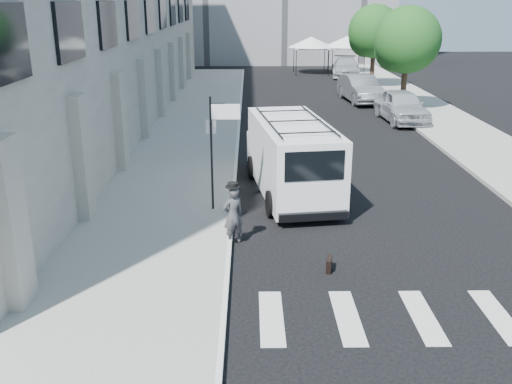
{
  "coord_description": "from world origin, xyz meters",
  "views": [
    {
      "loc": [
        -1.45,
        -13.5,
        6.38
      ],
      "look_at": [
        -1.28,
        1.4,
        1.3
      ],
      "focal_mm": 40.0,
      "sensor_mm": 36.0,
      "label": 1
    }
  ],
  "objects_px": {
    "parked_car_a": "(402,106)",
    "parked_car_b": "(360,89)",
    "suitcase": "(235,207)",
    "briefcase": "(329,264)",
    "parked_car_c": "(346,67)",
    "cargo_van": "(291,156)",
    "businessman": "(233,216)"
  },
  "relations": [
    {
      "from": "suitcase",
      "to": "parked_car_b",
      "type": "bearing_deg",
      "value": 49.06
    },
    {
      "from": "businessman",
      "to": "parked_car_c",
      "type": "distance_m",
      "value": 36.16
    },
    {
      "from": "briefcase",
      "to": "cargo_van",
      "type": "height_order",
      "value": "cargo_van"
    },
    {
      "from": "briefcase",
      "to": "cargo_van",
      "type": "distance_m",
      "value": 6.14
    },
    {
      "from": "businessman",
      "to": "parked_car_c",
      "type": "relative_size",
      "value": 0.3
    },
    {
      "from": "parked_car_a",
      "to": "parked_car_c",
      "type": "distance_m",
      "value": 18.85
    },
    {
      "from": "businessman",
      "to": "cargo_van",
      "type": "bearing_deg",
      "value": -142.1
    },
    {
      "from": "briefcase",
      "to": "suitcase",
      "type": "distance_m",
      "value": 4.52
    },
    {
      "from": "suitcase",
      "to": "parked_car_c",
      "type": "xyz_separation_m",
      "value": [
        8.7,
        32.95,
        0.54
      ]
    },
    {
      "from": "parked_car_a",
      "to": "parked_car_c",
      "type": "bearing_deg",
      "value": 86.48
    },
    {
      "from": "suitcase",
      "to": "parked_car_a",
      "type": "height_order",
      "value": "parked_car_a"
    },
    {
      "from": "businessman",
      "to": "briefcase",
      "type": "relative_size",
      "value": 3.7
    },
    {
      "from": "businessman",
      "to": "cargo_van",
      "type": "xyz_separation_m",
      "value": [
        1.86,
        4.33,
        0.47
      ]
    },
    {
      "from": "parked_car_a",
      "to": "cargo_van",
      "type": "bearing_deg",
      "value": -123.39
    },
    {
      "from": "businessman",
      "to": "suitcase",
      "type": "xyz_separation_m",
      "value": [
        -0.0,
        2.14,
        -0.55
      ]
    },
    {
      "from": "briefcase",
      "to": "cargo_van",
      "type": "relative_size",
      "value": 0.06
    },
    {
      "from": "businessman",
      "to": "briefcase",
      "type": "xyz_separation_m",
      "value": [
        2.4,
        -1.68,
        -0.64
      ]
    },
    {
      "from": "suitcase",
      "to": "cargo_van",
      "type": "bearing_deg",
      "value": 29.25
    },
    {
      "from": "suitcase",
      "to": "cargo_van",
      "type": "xyz_separation_m",
      "value": [
        1.86,
        2.19,
        1.02
      ]
    },
    {
      "from": "businessman",
      "to": "parked_car_c",
      "type": "height_order",
      "value": "businessman"
    },
    {
      "from": "briefcase",
      "to": "parked_car_c",
      "type": "relative_size",
      "value": 0.08
    },
    {
      "from": "briefcase",
      "to": "parked_car_a",
      "type": "height_order",
      "value": "parked_car_a"
    },
    {
      "from": "parked_car_b",
      "to": "suitcase",
      "type": "bearing_deg",
      "value": -116.91
    },
    {
      "from": "parked_car_a",
      "to": "parked_car_b",
      "type": "distance_m",
      "value": 6.34
    },
    {
      "from": "parked_car_c",
      "to": "cargo_van",
      "type": "bearing_deg",
      "value": -95.21
    },
    {
      "from": "briefcase",
      "to": "parked_car_a",
      "type": "xyz_separation_m",
      "value": [
        6.3,
        17.93,
        0.69
      ]
    },
    {
      "from": "parked_car_c",
      "to": "suitcase",
      "type": "bearing_deg",
      "value": -97.47
    },
    {
      "from": "cargo_van",
      "to": "parked_car_c",
      "type": "bearing_deg",
      "value": 69.5
    },
    {
      "from": "parked_car_b",
      "to": "parked_car_c",
      "type": "xyz_separation_m",
      "value": [
        1.08,
        12.61,
        -0.06
      ]
    },
    {
      "from": "businessman",
      "to": "parked_car_b",
      "type": "height_order",
      "value": "parked_car_b"
    },
    {
      "from": "briefcase",
      "to": "suitcase",
      "type": "xyz_separation_m",
      "value": [
        -2.4,
        3.83,
        0.09
      ]
    },
    {
      "from": "briefcase",
      "to": "parked_car_a",
      "type": "bearing_deg",
      "value": 82.86
    }
  ]
}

